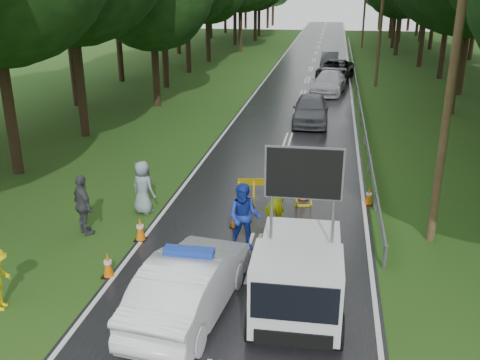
% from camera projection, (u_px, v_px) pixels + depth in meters
% --- Properties ---
extents(ground, '(160.00, 160.00, 0.00)m').
position_uv_depth(ground, '(250.00, 257.00, 15.11)').
color(ground, '#1E4814').
rests_on(ground, ground).
extents(road, '(7.00, 140.00, 0.02)m').
position_uv_depth(road, '(307.00, 80.00, 42.85)').
color(road, black).
rests_on(road, ground).
extents(guardrail, '(0.12, 60.06, 0.70)m').
position_uv_depth(guardrail, '(355.00, 75.00, 41.76)').
color(guardrail, gray).
rests_on(guardrail, ground).
extents(utility_pole_near, '(1.40, 0.24, 10.00)m').
position_uv_depth(utility_pole_near, '(453.00, 71.00, 14.38)').
color(utility_pole_near, '#493222').
rests_on(utility_pole_near, ground).
extents(utility_pole_mid, '(1.40, 0.24, 10.00)m').
position_uv_depth(utility_pole_mid, '(381.00, 16.00, 38.42)').
color(utility_pole_mid, '#493222').
rests_on(utility_pole_mid, ground).
extents(utility_pole_far, '(1.40, 0.24, 10.00)m').
position_uv_depth(utility_pole_far, '(365.00, 4.00, 62.46)').
color(utility_pole_far, '#493222').
rests_on(utility_pole_far, ground).
extents(police_sedan, '(2.15, 4.80, 1.68)m').
position_uv_depth(police_sedan, '(190.00, 284.00, 12.30)').
color(police_sedan, white).
rests_on(police_sedan, ground).
extents(work_truck, '(2.14, 4.61, 3.64)m').
position_uv_depth(work_truck, '(298.00, 273.00, 12.35)').
color(work_truck, gray).
rests_on(work_truck, ground).
extents(barrier, '(2.53, 0.58, 1.07)m').
position_uv_depth(barrier, '(275.00, 185.00, 18.21)').
color(barrier, gold).
rests_on(barrier, ground).
extents(officer, '(0.73, 0.55, 1.79)m').
position_uv_depth(officer, '(274.00, 202.00, 16.58)').
color(officer, '#E3F80D').
rests_on(officer, ground).
extents(civilian, '(0.98, 0.77, 2.00)m').
position_uv_depth(civilian, '(244.00, 217.00, 15.27)').
color(civilian, '#1830A0').
rests_on(civilian, ground).
extents(bystander_mid, '(1.15, 1.10, 1.92)m').
position_uv_depth(bystander_mid, '(83.00, 205.00, 16.19)').
color(bystander_mid, '#3D3F45').
rests_on(bystander_mid, ground).
extents(bystander_right, '(1.05, 0.89, 1.82)m').
position_uv_depth(bystander_right, '(143.00, 187.00, 17.75)').
color(bystander_right, gray).
rests_on(bystander_right, ground).
extents(queue_car_first, '(1.99, 4.76, 1.61)m').
position_uv_depth(queue_car_first, '(311.00, 109.00, 29.25)').
color(queue_car_first, '#414349').
rests_on(queue_car_first, ground).
extents(queue_car_second, '(2.77, 5.37, 1.49)m').
position_uv_depth(queue_car_second, '(329.00, 83.00, 37.47)').
color(queue_car_second, '#A3A4AB').
rests_on(queue_car_second, ground).
extents(queue_car_third, '(3.25, 5.81, 1.54)m').
position_uv_depth(queue_car_third, '(335.00, 70.00, 42.95)').
color(queue_car_third, black).
rests_on(queue_car_third, ground).
extents(queue_car_fourth, '(1.62, 4.43, 1.45)m').
position_uv_depth(queue_car_fourth, '(330.00, 60.00, 48.64)').
color(queue_car_fourth, '#3D4044').
rests_on(queue_car_fourth, ground).
extents(cone_near_left, '(0.34, 0.34, 0.72)m').
position_uv_depth(cone_near_left, '(108.00, 265.00, 13.99)').
color(cone_near_left, black).
rests_on(cone_near_left, ground).
extents(cone_center, '(0.33, 0.33, 0.70)m').
position_uv_depth(cone_center, '(235.00, 217.00, 16.85)').
color(cone_center, black).
rests_on(cone_center, ground).
extents(cone_far, '(0.38, 0.38, 0.80)m').
position_uv_depth(cone_far, '(303.00, 189.00, 19.02)').
color(cone_far, black).
rests_on(cone_far, ground).
extents(cone_left_mid, '(0.35, 0.35, 0.75)m').
position_uv_depth(cone_left_mid, '(140.00, 229.00, 16.00)').
color(cone_left_mid, black).
rests_on(cone_left_mid, ground).
extents(cone_right, '(0.31, 0.31, 0.66)m').
position_uv_depth(cone_right, '(369.00, 196.00, 18.60)').
color(cone_right, black).
rests_on(cone_right, ground).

